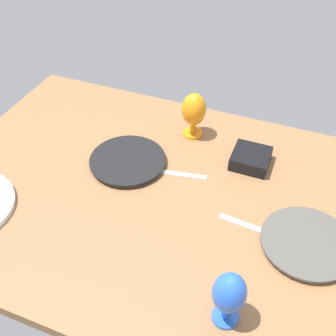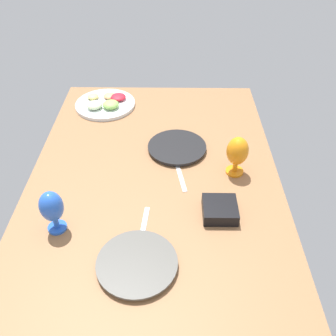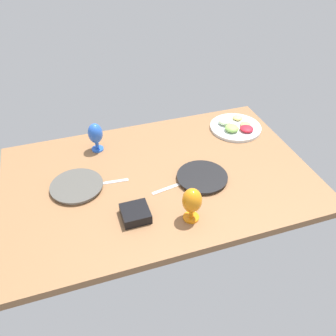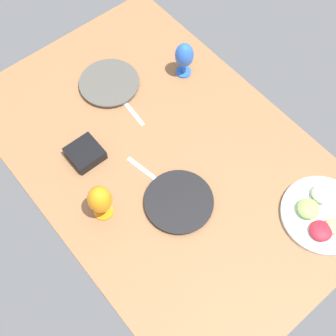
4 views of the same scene
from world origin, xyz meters
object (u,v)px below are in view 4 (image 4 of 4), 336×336
(dinner_plate_right, at_px, (179,202))
(hurricane_glass_blue, at_px, (184,56))
(dinner_plate_left, at_px, (109,83))
(fruit_platter, at_px, (322,214))
(square_bowl_black, at_px, (85,153))
(hurricane_glass_orange, at_px, (100,200))

(dinner_plate_right, distance_m, hurricane_glass_blue, 0.65)
(hurricane_glass_blue, bearing_deg, dinner_plate_left, -117.60)
(dinner_plate_left, bearing_deg, hurricane_glass_blue, 62.40)
(dinner_plate_left, xyz_separation_m, hurricane_glass_blue, (0.16, 0.30, 0.09))
(fruit_platter, bearing_deg, hurricane_glass_blue, 176.58)
(fruit_platter, distance_m, square_bowl_black, 0.94)
(dinner_plate_right, distance_m, square_bowl_black, 0.43)
(hurricane_glass_blue, bearing_deg, hurricane_glass_orange, -64.64)
(square_bowl_black, bearing_deg, dinner_plate_left, 128.90)
(dinner_plate_right, relative_size, square_bowl_black, 2.09)
(dinner_plate_left, xyz_separation_m, fruit_platter, (1.01, 0.25, 0.01))
(fruit_platter, bearing_deg, dinner_plate_left, -166.29)
(fruit_platter, xyz_separation_m, hurricane_glass_orange, (-0.54, -0.62, 0.09))
(hurricane_glass_orange, bearing_deg, fruit_platter, 49.18)
(square_bowl_black, bearing_deg, hurricane_glass_orange, -19.63)
(hurricane_glass_blue, xyz_separation_m, square_bowl_black, (0.08, -0.59, -0.08))
(dinner_plate_left, relative_size, hurricane_glass_orange, 1.51)
(hurricane_glass_orange, height_order, square_bowl_black, hurricane_glass_orange)
(hurricane_glass_orange, relative_size, square_bowl_black, 1.38)
(dinner_plate_left, height_order, hurricane_glass_blue, hurricane_glass_blue)
(dinner_plate_right, xyz_separation_m, hurricane_glass_blue, (-0.47, 0.43, 0.09))
(dinner_plate_left, relative_size, dinner_plate_right, 1.00)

